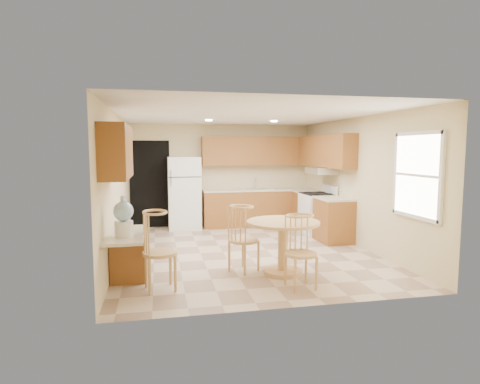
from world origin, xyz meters
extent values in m
plane|color=#C7AD90|center=(0.00, 0.00, 0.00)|extent=(5.50, 5.50, 0.00)
cube|color=white|center=(0.00, 0.00, 2.50)|extent=(4.50, 5.50, 0.02)
cube|color=#CFC08C|center=(0.00, 2.75, 1.25)|extent=(4.50, 0.02, 2.50)
cube|color=#CFC08C|center=(0.00, -2.75, 1.25)|extent=(4.50, 0.02, 2.50)
cube|color=#CFC08C|center=(-2.25, 0.00, 1.25)|extent=(0.02, 5.50, 2.50)
cube|color=#CFC08C|center=(2.25, 0.00, 1.25)|extent=(0.02, 5.50, 2.50)
cube|color=black|center=(-1.75, 2.73, 1.05)|extent=(0.90, 0.02, 2.10)
cube|color=#935925|center=(0.88, 2.45, 0.43)|extent=(2.75, 0.60, 0.87)
cube|color=beige|center=(0.88, 2.45, 0.89)|extent=(2.75, 0.63, 0.04)
cube|color=#935925|center=(1.95, 1.85, 0.43)|extent=(0.60, 0.59, 0.87)
cube|color=beige|center=(1.95, 1.85, 0.89)|extent=(0.63, 0.59, 0.04)
cube|color=#935925|center=(1.95, 0.40, 0.43)|extent=(0.60, 0.80, 0.87)
cube|color=beige|center=(1.95, 0.40, 0.89)|extent=(0.63, 0.80, 0.04)
cube|color=#935925|center=(0.88, 2.58, 1.85)|extent=(2.75, 0.33, 0.70)
cube|color=#935925|center=(2.08, 1.21, 1.85)|extent=(0.33, 2.42, 0.70)
cube|color=#935925|center=(-2.08, -1.60, 1.85)|extent=(0.33, 1.40, 0.70)
cube|color=silver|center=(0.85, 2.45, 0.91)|extent=(0.78, 0.44, 0.01)
cube|color=silver|center=(2.00, 1.18, 1.42)|extent=(0.50, 0.76, 0.14)
cube|color=#935925|center=(-2.00, -1.32, 0.36)|extent=(0.48, 0.42, 0.72)
cube|color=beige|center=(-2.00, -1.70, 0.75)|extent=(0.50, 1.20, 0.04)
cube|color=white|center=(2.23, -1.85, 1.50)|extent=(0.05, 1.00, 1.20)
cube|color=white|center=(2.22, -1.85, 2.12)|extent=(0.05, 1.10, 0.06)
cube|color=white|center=(2.22, -1.85, 0.88)|extent=(0.05, 1.10, 0.06)
cube|color=white|center=(2.22, -2.38, 1.50)|extent=(0.05, 0.06, 1.28)
cube|color=white|center=(2.22, -1.32, 1.50)|extent=(0.05, 0.06, 1.28)
cylinder|color=white|center=(-0.50, 1.20, 2.48)|extent=(0.14, 0.14, 0.02)
cylinder|color=white|center=(0.90, 1.20, 2.48)|extent=(0.14, 0.14, 0.02)
cube|color=white|center=(-0.95, 2.40, 0.86)|extent=(0.76, 0.71, 1.71)
cube|color=black|center=(-0.95, 2.04, 1.26)|extent=(0.74, 0.01, 0.02)
cube|color=silver|center=(-1.27, 2.03, 1.16)|extent=(0.03, 0.03, 0.18)
cube|color=silver|center=(-1.27, 2.03, 1.36)|extent=(0.03, 0.03, 0.14)
cube|color=white|center=(1.92, 1.18, 0.45)|extent=(0.65, 0.76, 0.90)
cube|color=black|center=(1.92, 1.18, 0.91)|extent=(0.64, 0.75, 0.02)
cube|color=white|center=(2.20, 1.18, 1.00)|extent=(0.06, 0.76, 0.18)
cylinder|color=tan|center=(0.27, -1.46, 0.03)|extent=(0.59, 0.59, 0.06)
cylinder|color=tan|center=(0.27, -1.46, 0.40)|extent=(0.15, 0.15, 0.73)
cylinder|color=tan|center=(0.27, -1.46, 0.79)|extent=(1.10, 1.10, 0.04)
cylinder|color=tan|center=(-0.28, -1.21, 0.48)|extent=(0.45, 0.45, 0.04)
cylinder|color=tan|center=(-0.44, -1.05, 0.24)|extent=(0.04, 0.04, 0.48)
cylinder|color=tan|center=(-0.12, -1.05, 0.24)|extent=(0.04, 0.04, 0.48)
cylinder|color=tan|center=(-0.44, -1.37, 0.24)|extent=(0.04, 0.04, 0.48)
cylinder|color=tan|center=(-0.12, -1.37, 0.24)|extent=(0.04, 0.04, 0.48)
cylinder|color=tan|center=(0.32, -2.11, 0.47)|extent=(0.44, 0.44, 0.04)
cylinder|color=tan|center=(0.17, -1.95, 0.23)|extent=(0.04, 0.04, 0.47)
cylinder|color=tan|center=(0.48, -1.95, 0.23)|extent=(0.04, 0.04, 0.47)
cylinder|color=tan|center=(0.17, -2.26, 0.23)|extent=(0.04, 0.04, 0.47)
cylinder|color=tan|center=(0.48, -2.26, 0.23)|extent=(0.04, 0.04, 0.47)
cylinder|color=tan|center=(-1.55, -1.80, 0.50)|extent=(0.47, 0.47, 0.04)
cylinder|color=tan|center=(-1.72, -1.63, 0.25)|extent=(0.04, 0.04, 0.50)
cylinder|color=tan|center=(-1.38, -1.63, 0.25)|extent=(0.04, 0.04, 0.50)
cylinder|color=tan|center=(-1.72, -1.96, 0.25)|extent=(0.04, 0.04, 0.50)
cylinder|color=tan|center=(-1.38, -1.96, 0.25)|extent=(0.04, 0.04, 0.50)
cylinder|color=white|center=(-2.00, -1.88, 0.87)|extent=(0.24, 0.24, 0.20)
sphere|color=#96C1E7|center=(-2.00, -1.88, 1.10)|extent=(0.25, 0.25, 0.25)
cylinder|color=#96C1E7|center=(-2.00, -1.88, 1.26)|extent=(0.06, 0.06, 0.07)
camera|label=1|loc=(-1.56, -7.14, 1.87)|focal=30.00mm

